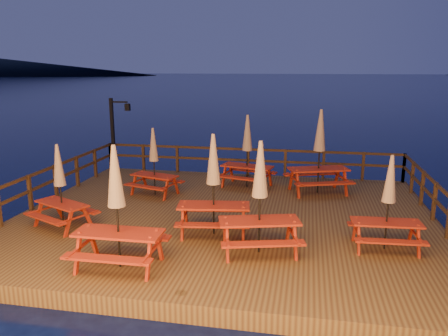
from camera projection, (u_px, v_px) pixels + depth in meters
The scene contains 13 objects.
ground at pixel (226, 228), 12.89m from camera, with size 500.00×500.00×0.00m, color black.
deck at pixel (226, 221), 12.85m from camera, with size 12.00×10.00×0.40m, color #4D3119.
deck_piles at pixel (226, 237), 12.96m from camera, with size 11.44×9.44×1.40m.
railing at pixel (236, 175), 14.32m from camera, with size 11.80×9.75×1.10m.
lamp_post at pixel (116, 128), 17.73m from camera, with size 0.85×0.18×3.00m.
picnic_table_0 at pixel (260, 196), 9.94m from camera, with size 2.19×1.95×2.65m.
picnic_table_1 at pixel (247, 150), 15.49m from camera, with size 2.12×1.88×2.60m.
picnic_table_2 at pixel (213, 183), 11.06m from camera, with size 2.04×1.76×2.63m.
picnic_table_3 at pixel (117, 205), 9.18m from camera, with size 1.91×1.58×2.70m.
picnic_table_4 at pixel (388, 201), 10.16m from camera, with size 1.68×1.41×2.29m.
picnic_table_5 at pixel (154, 160), 14.57m from camera, with size 1.89×1.70×2.27m.
picnic_table_6 at pixel (60, 185), 11.58m from camera, with size 1.99×1.85×2.28m.
picnic_table_7 at pixel (319, 150), 14.71m from camera, with size 2.43×2.21×2.86m.
Camera 1 is at (2.25, -11.94, 4.67)m, focal length 35.00 mm.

